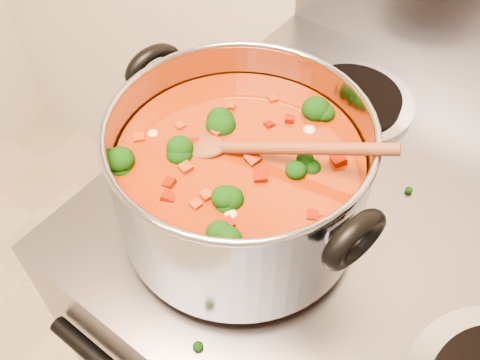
# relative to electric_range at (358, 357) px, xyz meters

# --- Properties ---
(electric_range) EXTENTS (0.79, 0.71, 1.08)m
(electric_range) POSITION_rel_electric_range_xyz_m (0.00, 0.00, 0.00)
(electric_range) COLOR gray
(electric_range) RESTS_ON ground
(stockpot) EXTENTS (0.36, 0.30, 0.18)m
(stockpot) POSITION_rel_electric_range_xyz_m (-0.18, -0.14, 0.55)
(stockpot) COLOR #9B9BA2
(stockpot) RESTS_ON electric_range
(wooden_spoon) EXTENTS (0.23, 0.12, 0.08)m
(wooden_spoon) POSITION_rel_electric_range_xyz_m (-0.18, -0.14, 0.60)
(wooden_spoon) COLOR brown
(wooden_spoon) RESTS_ON stockpot
(cooktop_crumbs) EXTENTS (0.14, 0.06, 0.01)m
(cooktop_crumbs) POSITION_rel_electric_range_xyz_m (-0.27, -0.29, 0.46)
(cooktop_crumbs) COLOR black
(cooktop_crumbs) RESTS_ON electric_range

